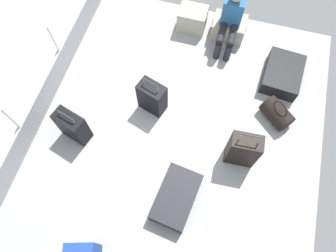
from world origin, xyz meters
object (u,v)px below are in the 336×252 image
(suitcase_5, at_px, (152,97))
(cargo_crate_1, at_px, (229,28))
(passenger_seated, at_px, (230,20))
(cargo_crate_0, at_px, (192,19))
(suitcase_4, at_px, (282,74))
(suitcase_6, at_px, (176,197))
(duffel_bag, at_px, (277,113))
(suitcase_0, at_px, (73,126))
(suitcase_2, at_px, (243,150))

(suitcase_5, bearing_deg, cargo_crate_1, 63.90)
(cargo_crate_1, height_order, passenger_seated, passenger_seated)
(suitcase_5, bearing_deg, cargo_crate_0, 83.17)
(passenger_seated, bearing_deg, suitcase_4, -26.04)
(passenger_seated, xyz_separation_m, suitcase_5, (-0.87, -1.61, -0.24))
(suitcase_5, height_order, suitcase_6, suitcase_5)
(cargo_crate_0, height_order, suitcase_6, cargo_crate_0)
(passenger_seated, distance_m, duffel_bag, 1.71)
(cargo_crate_0, distance_m, suitcase_0, 2.84)
(cargo_crate_1, relative_size, suitcase_2, 0.69)
(suitcase_5, relative_size, duffel_bag, 1.28)
(cargo_crate_1, xyz_separation_m, duffel_bag, (1.05, -1.46, -0.01))
(cargo_crate_0, relative_size, duffel_bag, 0.92)
(cargo_crate_1, relative_size, suitcase_4, 0.72)
(suitcase_2, distance_m, suitcase_5, 1.57)
(cargo_crate_0, bearing_deg, suitcase_2, -60.65)
(suitcase_2, xyz_separation_m, suitcase_4, (0.44, 1.59, -0.22))
(cargo_crate_0, bearing_deg, passenger_seated, -14.52)
(suitcase_6, bearing_deg, cargo_crate_0, 99.69)
(suitcase_2, distance_m, duffel_bag, 0.94)
(cargo_crate_0, xyz_separation_m, passenger_seated, (0.66, -0.17, 0.33))
(suitcase_4, height_order, suitcase_5, suitcase_5)
(suitcase_2, bearing_deg, suitcase_4, 74.58)
(passenger_seated, relative_size, suitcase_6, 1.20)
(cargo_crate_0, distance_m, passenger_seated, 0.76)
(suitcase_0, bearing_deg, suitcase_5, 38.23)
(cargo_crate_0, relative_size, suitcase_5, 0.72)
(suitcase_2, bearing_deg, duffel_bag, 61.80)
(suitcase_6, relative_size, duffel_bag, 1.53)
(suitcase_0, xyz_separation_m, suitcase_5, (0.99, 0.78, 0.00))
(suitcase_0, bearing_deg, cargo_crate_0, 64.78)
(cargo_crate_0, bearing_deg, suitcase_6, -80.31)
(cargo_crate_1, relative_size, suitcase_6, 0.69)
(suitcase_5, bearing_deg, passenger_seated, 61.48)
(passenger_seated, distance_m, suitcase_5, 1.85)
(cargo_crate_1, xyz_separation_m, suitcase_5, (-0.87, -1.79, 0.13))
(passenger_seated, xyz_separation_m, suitcase_2, (0.62, -2.10, -0.19))
(passenger_seated, relative_size, suitcase_5, 1.43)
(suitcase_0, distance_m, suitcase_4, 3.48)
(cargo_crate_1, xyz_separation_m, suitcase_4, (1.05, -0.69, -0.04))
(suitcase_4, distance_m, duffel_bag, 0.77)
(passenger_seated, bearing_deg, cargo_crate_1, 90.00)
(suitcase_0, distance_m, duffel_bag, 3.13)
(suitcase_4, xyz_separation_m, duffel_bag, (-0.00, -0.77, 0.03))
(passenger_seated, height_order, suitcase_6, passenger_seated)
(cargo_crate_0, relative_size, suitcase_6, 0.60)
(suitcase_2, distance_m, suitcase_6, 1.16)
(cargo_crate_0, xyz_separation_m, suitcase_0, (-1.21, -2.56, 0.09))
(duffel_bag, bearing_deg, cargo_crate_1, 125.73)
(suitcase_2, bearing_deg, suitcase_6, -130.82)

